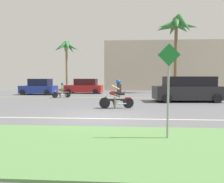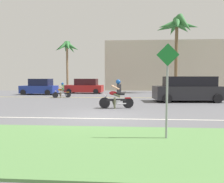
{
  "view_description": "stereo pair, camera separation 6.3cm",
  "coord_description": "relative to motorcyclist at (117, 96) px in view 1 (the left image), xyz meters",
  "views": [
    {
      "loc": [
        1.15,
        -9.19,
        1.76
      ],
      "look_at": [
        0.33,
        3.71,
        0.89
      ],
      "focal_mm": 32.59,
      "sensor_mm": 36.0,
      "label": 1
    },
    {
      "loc": [
        1.21,
        -9.19,
        1.76
      ],
      "look_at": [
        0.33,
        3.71,
        0.89
      ],
      "focal_mm": 32.59,
      "sensor_mm": 36.0,
      "label": 2
    }
  ],
  "objects": [
    {
      "name": "suv_nearby",
      "position": [
        5.13,
        3.71,
        0.2
      ],
      "size": [
        5.15,
        2.44,
        1.86
      ],
      "color": "#232328",
      "rests_on": "ground"
    },
    {
      "name": "motorcyclist",
      "position": [
        0.0,
        0.0,
        0.0
      ],
      "size": [
        2.0,
        0.65,
        1.67
      ],
      "color": "black",
      "rests_on": "ground"
    },
    {
      "name": "parked_car_0",
      "position": [
        -8.6,
        9.26,
        0.06
      ],
      "size": [
        3.72,
        2.02,
        1.67
      ],
      "color": "navy",
      "rests_on": "ground"
    },
    {
      "name": "parked_car_1",
      "position": [
        -4.17,
        11.3,
        0.06
      ],
      "size": [
        4.35,
        2.06,
        1.66
      ],
      "color": "#AD1E1E",
      "rests_on": "ground"
    },
    {
      "name": "palm_tree_0",
      "position": [
        -6.93,
        13.85,
        4.68
      ],
      "size": [
        3.29,
        3.19,
        6.43
      ],
      "color": "#846B4C",
      "rests_on": "ground"
    },
    {
      "name": "lane_line_near",
      "position": [
        -0.68,
        -3.04,
        -0.7
      ],
      "size": [
        50.4,
        0.12,
        0.01
      ],
      "primitive_type": "cube",
      "color": "silver",
      "rests_on": "ground"
    },
    {
      "name": "lane_line_far",
      "position": [
        -0.68,
        6.34,
        -0.7
      ],
      "size": [
        50.4,
        0.12,
        0.01
      ],
      "primitive_type": "cube",
      "color": "yellow",
      "rests_on": "ground"
    },
    {
      "name": "building_far",
      "position": [
        5.7,
        18.52,
        2.75
      ],
      "size": [
        16.22,
        4.0,
        6.9
      ],
      "primitive_type": "cube",
      "color": "beige",
      "rests_on": "ground"
    },
    {
      "name": "motorcyclist_distant",
      "position": [
        -5.16,
        5.98,
        -0.13
      ],
      "size": [
        1.51,
        0.77,
        1.35
      ],
      "color": "black",
      "rests_on": "ground"
    },
    {
      "name": "ground",
      "position": [
        -0.68,
        0.52,
        -0.73
      ],
      "size": [
        56.0,
        30.0,
        0.04
      ],
      "primitive_type": "cube",
      "color": "slate"
    },
    {
      "name": "palm_tree_1",
      "position": [
        6.41,
        12.75,
        6.84
      ],
      "size": [
        4.96,
        4.98,
        9.01
      ],
      "color": "brown",
      "rests_on": "ground"
    },
    {
      "name": "street_sign",
      "position": [
        1.68,
        -5.94,
        0.93
      ],
      "size": [
        0.62,
        0.06,
        2.7
      ],
      "color": "gray",
      "rests_on": "ground"
    },
    {
      "name": "grass_median",
      "position": [
        -0.68,
        -6.58,
        -0.68
      ],
      "size": [
        56.0,
        3.8,
        0.06
      ],
      "primitive_type": "cube",
      "color": "#5B8C4C",
      "rests_on": "ground"
    }
  ]
}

